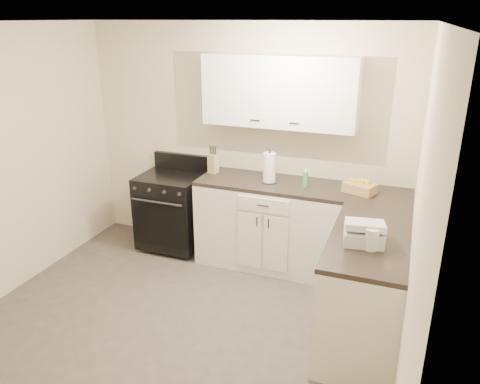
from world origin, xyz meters
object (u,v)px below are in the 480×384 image
at_px(knife_block, 213,164).
at_px(wicker_basket, 360,188).
at_px(paper_towel, 269,168).
at_px(stove, 172,210).
at_px(countertop_grill, 364,236).

height_order(knife_block, wicker_basket, knife_block).
bearing_deg(paper_towel, knife_block, 172.84).
xyz_separation_m(stove, paper_towel, (1.15, 0.01, 0.63)).
distance_m(paper_towel, countertop_grill, 1.51).
xyz_separation_m(knife_block, countertop_grill, (1.73, -1.14, -0.05)).
height_order(stove, knife_block, knife_block).
bearing_deg(stove, paper_towel, 0.47).
height_order(paper_towel, wicker_basket, paper_towel).
distance_m(stove, knife_block, 0.77).
height_order(stove, wicker_basket, wicker_basket).
relative_size(wicker_basket, countertop_grill, 1.00).
relative_size(stove, knife_block, 3.97).
distance_m(knife_block, paper_towel, 0.67).
relative_size(knife_block, countertop_grill, 0.72).
distance_m(knife_block, countertop_grill, 2.07).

